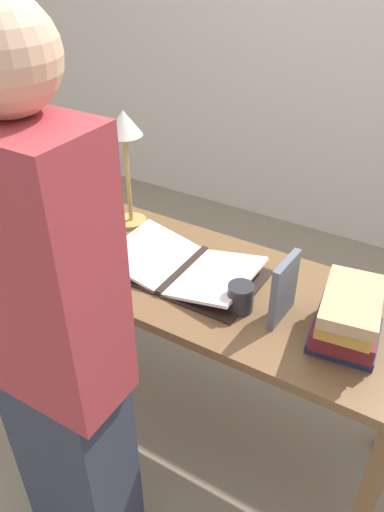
% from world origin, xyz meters
% --- Properties ---
extents(ground_plane, '(12.00, 12.00, 0.00)m').
position_xyz_m(ground_plane, '(0.00, 0.00, 0.00)').
color(ground_plane, gray).
extents(wall_back, '(8.00, 0.06, 2.60)m').
position_xyz_m(wall_back, '(0.00, 1.83, 1.30)').
color(wall_back, beige).
rests_on(wall_back, ground_plane).
extents(reading_desk, '(1.53, 0.60, 0.77)m').
position_xyz_m(reading_desk, '(0.00, 0.00, 0.65)').
color(reading_desk, brown).
rests_on(reading_desk, ground_plane).
extents(open_book, '(0.56, 0.34, 0.06)m').
position_xyz_m(open_book, '(-0.09, -0.01, 0.79)').
color(open_book, black).
rests_on(open_book, reading_desk).
extents(book_stack_tall, '(0.22, 0.29, 0.17)m').
position_xyz_m(book_stack_tall, '(0.51, -0.05, 0.85)').
color(book_stack_tall, '#1E284C').
rests_on(book_stack_tall, reading_desk).
extents(book_standing_upright, '(0.03, 0.16, 0.22)m').
position_xyz_m(book_standing_upright, '(0.31, -0.05, 0.88)').
color(book_standing_upright, slate).
rests_on(book_standing_upright, reading_desk).
extents(reading_lamp, '(0.14, 0.14, 0.48)m').
position_xyz_m(reading_lamp, '(-0.46, 0.18, 1.14)').
color(reading_lamp, tan).
rests_on(reading_lamp, reading_desk).
extents(coffee_mug, '(0.09, 0.12, 0.10)m').
position_xyz_m(coffee_mug, '(0.18, -0.08, 0.82)').
color(coffee_mug, '#28282D').
rests_on(coffee_mug, reading_desk).
extents(person_reader, '(0.36, 0.23, 1.74)m').
position_xyz_m(person_reader, '(-0.06, -0.65, 0.87)').
color(person_reader, '#2D3342').
rests_on(person_reader, ground_plane).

